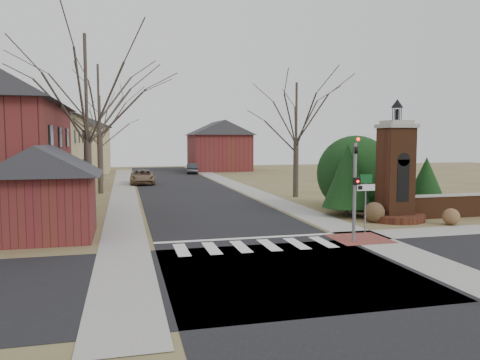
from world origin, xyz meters
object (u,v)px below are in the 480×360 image
object	(u,v)px
sign_post	(366,192)
distant_car	(192,168)
pickup_truck	(142,177)
traffic_signal_pole	(355,181)
brick_gate_monument	(395,180)

from	to	relation	value
sign_post	distant_car	world-z (taller)	sign_post
pickup_truck	distant_car	xyz separation A→B (m)	(6.80, 13.01, -0.04)
sign_post	pickup_truck	size ratio (longest dim) A/B	0.55
traffic_signal_pole	sign_post	xyz separation A→B (m)	(1.29, 1.41, -0.64)
traffic_signal_pole	pickup_truck	size ratio (longest dim) A/B	0.90
sign_post	brick_gate_monument	bearing A→B (deg)	41.42
traffic_signal_pole	pickup_truck	bearing A→B (deg)	104.94
pickup_truck	brick_gate_monument	bearing A→B (deg)	-61.33
traffic_signal_pole	pickup_truck	distance (m)	29.93
pickup_truck	distant_car	bearing A→B (deg)	64.18
distant_car	pickup_truck	bearing A→B (deg)	70.71
traffic_signal_pole	distant_car	size ratio (longest dim) A/B	1.12
distant_car	brick_gate_monument	bearing A→B (deg)	106.81
sign_post	brick_gate_monument	distance (m)	4.55
brick_gate_monument	pickup_truck	bearing A→B (deg)	116.90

